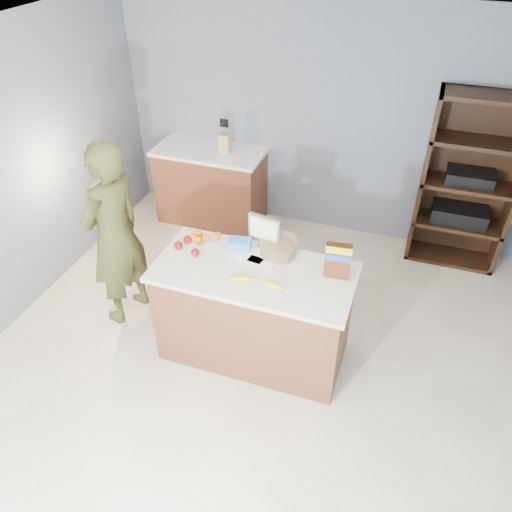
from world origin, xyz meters
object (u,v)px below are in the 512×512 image
(cereal_box, at_px, (338,258))
(tv, at_px, (264,230))
(person, at_px, (115,236))
(counter_peninsula, at_px, (254,316))
(shelving_unit, at_px, (467,185))

(cereal_box, bearing_deg, tv, 162.96)
(person, relative_size, tv, 6.13)
(person, xyz_separation_m, cereal_box, (1.92, 0.03, 0.21))
(person, distance_m, tv, 1.31)
(counter_peninsula, bearing_deg, tv, 94.54)
(cereal_box, bearing_deg, person, -179.01)
(counter_peninsula, relative_size, shelving_unit, 0.87)
(counter_peninsula, bearing_deg, shelving_unit, 52.89)
(counter_peninsula, height_order, person, person)
(tv, distance_m, cereal_box, 0.67)
(tv, bearing_deg, counter_peninsula, -85.46)
(counter_peninsula, relative_size, cereal_box, 5.37)
(shelving_unit, bearing_deg, person, -145.67)
(shelving_unit, distance_m, tv, 2.34)
(tv, xyz_separation_m, cereal_box, (0.64, -0.20, 0.01))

